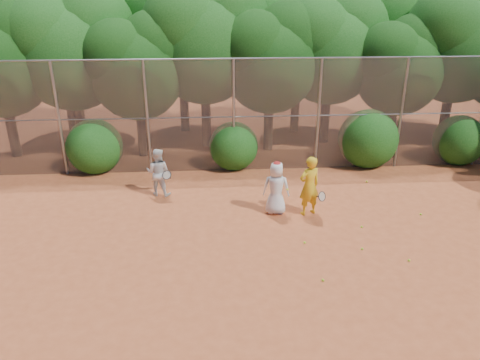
{
  "coord_description": "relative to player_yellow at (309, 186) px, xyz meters",
  "views": [
    {
      "loc": [
        -1.77,
        -9.88,
        6.46
      ],
      "look_at": [
        -1.0,
        2.5,
        1.1
      ],
      "focal_mm": 35.0,
      "sensor_mm": 36.0,
      "label": 1
    }
  ],
  "objects": [
    {
      "name": "ground",
      "position": [
        -1.02,
        -2.39,
        -0.9
      ],
      "size": [
        80.0,
        80.0,
        0.0
      ],
      "primitive_type": "plane",
      "color": "#AC4C26",
      "rests_on": "ground"
    },
    {
      "name": "player_white",
      "position": [
        -4.54,
        1.63,
        -0.12
      ],
      "size": [
        0.91,
        0.82,
        1.56
      ],
      "rotation": [
        0.0,
        0.0,
        2.91
      ],
      "color": "silver",
      "rests_on": "ground"
    },
    {
      "name": "ball_5",
      "position": [
        2.49,
        2.16,
        -0.87
      ],
      "size": [
        0.07,
        0.07,
        0.07
      ],
      "primitive_type": "sphere",
      "color": "#BEDE28",
      "rests_on": "ground"
    },
    {
      "name": "ball_4",
      "position": [
        -0.41,
        -1.7,
        -0.87
      ],
      "size": [
        0.07,
        0.07,
        0.07
      ],
      "primitive_type": "sphere",
      "color": "#BEDE28",
      "rests_on": "ground"
    },
    {
      "name": "tree_1",
      "position": [
        -7.96,
        6.15,
        3.26
      ],
      "size": [
        4.64,
        4.03,
        6.35
      ],
      "color": "black",
      "rests_on": "ground"
    },
    {
      "name": "bush_1",
      "position": [
        -2.02,
        3.91,
        -0.0
      ],
      "size": [
        1.8,
        1.8,
        1.8
      ],
      "primitive_type": "sphere",
      "color": "#144912",
      "rests_on": "ground"
    },
    {
      "name": "player_yellow",
      "position": [
        0.0,
        0.0,
        0.0
      ],
      "size": [
        0.89,
        0.66,
        1.81
      ],
      "rotation": [
        0.0,
        0.0,
        3.51
      ],
      "color": "gold",
      "rests_on": "ground"
    },
    {
      "name": "ball_3",
      "position": [
        2.01,
        -2.7,
        -0.87
      ],
      "size": [
        0.07,
        0.07,
        0.07
      ],
      "primitive_type": "sphere",
      "color": "#BEDE28",
      "rests_on": "ground"
    },
    {
      "name": "ball_2",
      "position": [
        -0.31,
        -3.39,
        -0.87
      ],
      "size": [
        0.07,
        0.07,
        0.07
      ],
      "primitive_type": "sphere",
      "color": "#BEDE28",
      "rests_on": "ground"
    },
    {
      "name": "tree_5",
      "position": [
        2.04,
        6.65,
        3.14
      ],
      "size": [
        4.51,
        3.92,
        6.17
      ],
      "color": "black",
      "rests_on": "ground"
    },
    {
      "name": "tree_9",
      "position": [
        -8.95,
        8.45,
        3.43
      ],
      "size": [
        4.83,
        4.2,
        6.62
      ],
      "color": "black",
      "rests_on": "ground"
    },
    {
      "name": "tree_10",
      "position": [
        -3.95,
        8.65,
        3.72
      ],
      "size": [
        5.15,
        4.48,
        7.06
      ],
      "color": "black",
      "rests_on": "ground"
    },
    {
      "name": "bush_3",
      "position": [
        6.48,
        3.91,
        0.05
      ],
      "size": [
        1.9,
        1.9,
        1.9
      ],
      "primitive_type": "sphere",
      "color": "#144912",
      "rests_on": "ground"
    },
    {
      "name": "tree_3",
      "position": [
        -2.95,
        6.45,
        3.49
      ],
      "size": [
        4.89,
        4.26,
        6.7
      ],
      "color": "black",
      "rests_on": "ground"
    },
    {
      "name": "tree_11",
      "position": [
        1.04,
        8.25,
        3.26
      ],
      "size": [
        4.64,
        4.03,
        6.35
      ],
      "color": "black",
      "rests_on": "ground"
    },
    {
      "name": "ball_1",
      "position": [
        3.33,
        -0.32,
        -0.87
      ],
      "size": [
        0.07,
        0.07,
        0.07
      ],
      "primitive_type": "sphere",
      "color": "#BEDE28",
      "rests_on": "ground"
    },
    {
      "name": "ball_6",
      "position": [
        1.01,
        -2.11,
        -0.87
      ],
      "size": [
        0.07,
        0.07,
        0.07
      ],
      "primitive_type": "sphere",
      "color": "#BEDE28",
      "rests_on": "ground"
    },
    {
      "name": "ball_0",
      "position": [
        1.35,
        -0.96,
        -0.87
      ],
      "size": [
        0.07,
        0.07,
        0.07
      ],
      "primitive_type": "sphere",
      "color": "#BEDE28",
      "rests_on": "ground"
    },
    {
      "name": "fence_back",
      "position": [
        -1.14,
        3.61,
        1.15
      ],
      "size": [
        20.05,
        0.09,
        4.03
      ],
      "color": "gray",
      "rests_on": "ground"
    },
    {
      "name": "bush_0",
      "position": [
        -7.02,
        3.91,
        0.1
      ],
      "size": [
        2.0,
        2.0,
        2.0
      ],
      "primitive_type": "sphere",
      "color": "#144912",
      "rests_on": "ground"
    },
    {
      "name": "bush_2",
      "position": [
        2.98,
        3.91,
        0.2
      ],
      "size": [
        2.2,
        2.2,
        2.2
      ],
      "primitive_type": "sphere",
      "color": "#144912",
      "rests_on": "ground"
    },
    {
      "name": "tree_4",
      "position": [
        -0.46,
        5.85,
        2.85
      ],
      "size": [
        4.19,
        3.64,
        5.73
      ],
      "color": "black",
      "rests_on": "ground"
    },
    {
      "name": "tree_2",
      "position": [
        -5.47,
        5.44,
        2.68
      ],
      "size": [
        3.99,
        3.47,
        5.47
      ],
      "color": "black",
      "rests_on": "ground"
    },
    {
      "name": "tree_12",
      "position": [
        5.55,
        8.85,
        3.61
      ],
      "size": [
        5.02,
        4.37,
        6.88
      ],
      "color": "black",
      "rests_on": "ground"
    },
    {
      "name": "player_teen",
      "position": [
        -0.95,
        0.12,
        -0.09
      ],
      "size": [
        0.87,
        0.64,
        1.64
      ],
      "rotation": [
        0.0,
        0.0,
        2.97
      ],
      "color": "silver",
      "rests_on": "ground"
    },
    {
      "name": "tree_6",
      "position": [
        4.53,
        5.64,
        2.56
      ],
      "size": [
        3.86,
        3.36,
        5.29
      ],
      "color": "black",
      "rests_on": "ground"
    },
    {
      "name": "tree_7",
      "position": [
        7.04,
        6.25,
        3.38
      ],
      "size": [
        4.77,
        4.14,
        6.53
      ],
      "color": "black",
      "rests_on": "ground"
    }
  ]
}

